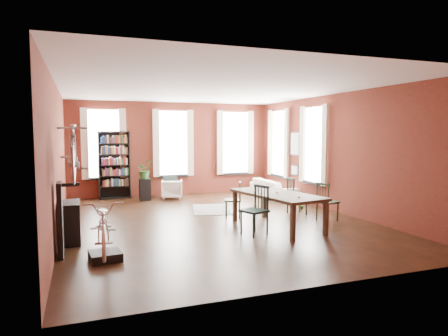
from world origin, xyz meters
name	(u,v)px	position (x,y,z in m)	size (l,w,h in m)	color
room	(215,133)	(0.25, 0.62, 2.14)	(9.00, 9.04, 3.22)	black
dining_table	(277,210)	(1.11, -1.18, 0.40)	(1.06, 2.32, 0.79)	brown
dining_chair_a	(254,211)	(0.37, -1.58, 0.52)	(0.48, 0.48, 1.03)	#173332
dining_chair_b	(233,200)	(0.57, 0.19, 0.45)	(0.42, 0.42, 0.90)	#1E2F1C
dining_chair_c	(327,202)	(2.60, -0.97, 0.47)	(0.43, 0.43, 0.94)	black
dining_chair_d	(297,196)	(2.31, 0.00, 0.48)	(0.45, 0.45, 0.97)	#173334
bookshelf	(114,165)	(-2.00, 4.30, 1.10)	(1.00, 0.32, 2.20)	black
white_armchair	(172,188)	(-0.24, 3.63, 0.34)	(0.65, 0.61, 0.67)	white
cream_sofa	(274,186)	(2.95, 2.60, 0.41)	(2.08, 0.61, 0.81)	beige
striped_rug	(211,209)	(0.38, 1.37, 0.01)	(1.02, 1.63, 0.01)	black
bike_trainer	(105,256)	(-2.70, -2.28, 0.07)	(0.51, 0.51, 0.15)	black
bike_wall_rack	(60,220)	(-3.40, -1.80, 0.65)	(0.16, 0.60, 1.30)	black
console_table	(69,222)	(-3.28, -0.90, 0.40)	(0.40, 0.80, 0.80)	black
plant_stand	(145,189)	(-1.12, 3.60, 0.34)	(0.34, 0.34, 0.69)	black
plant_by_sofa	(256,189)	(2.89, 3.88, 0.13)	(0.33, 0.59, 0.26)	#2F5D25
plant_small	(302,207)	(2.79, 0.54, 0.07)	(0.20, 0.39, 0.14)	#335C24
bicycle_floor	(103,200)	(-2.70, -2.26, 1.02)	(0.61, 0.92, 1.75)	beige
bicycle_hung	(73,134)	(-3.15, -1.80, 2.13)	(0.47, 1.00, 1.66)	#A5A8AD
plant_on_stand	(145,172)	(-1.13, 3.62, 0.92)	(0.53, 0.59, 0.46)	#255622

